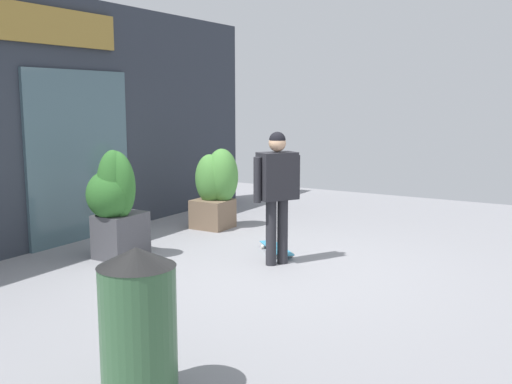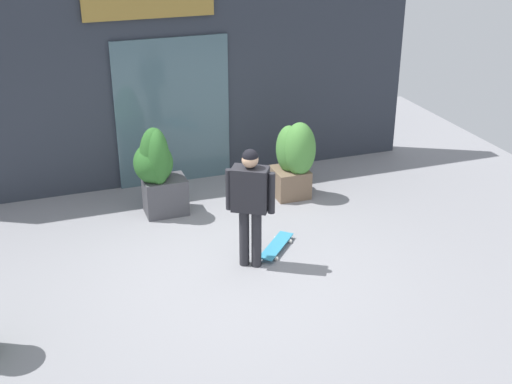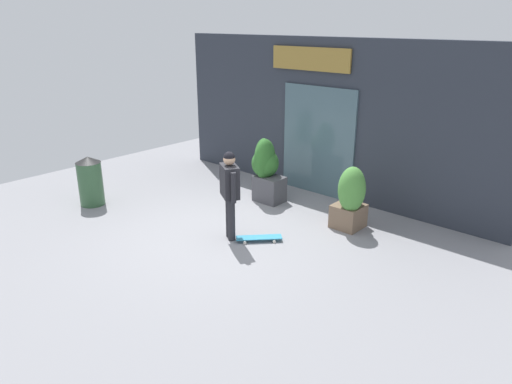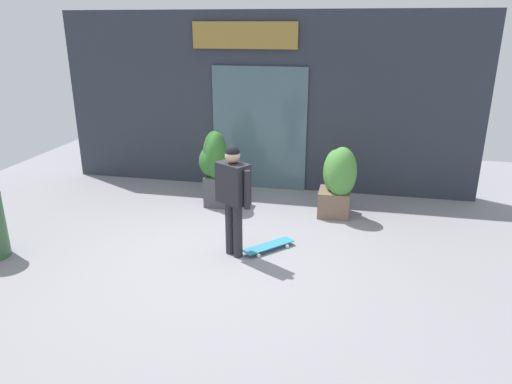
{
  "view_description": "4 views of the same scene",
  "coord_description": "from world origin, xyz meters",
  "px_view_note": "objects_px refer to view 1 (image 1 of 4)",
  "views": [
    {
      "loc": [
        -5.96,
        -3.37,
        1.99
      ],
      "look_at": [
        0.43,
        0.37,
        0.82
      ],
      "focal_mm": 41.58,
      "sensor_mm": 36.0,
      "label": 1
    },
    {
      "loc": [
        -2.3,
        -7.29,
        4.54
      ],
      "look_at": [
        0.43,
        0.37,
        0.82
      ],
      "focal_mm": 47.69,
      "sensor_mm": 36.0,
      "label": 2
    },
    {
      "loc": [
        5.72,
        -5.49,
        3.7
      ],
      "look_at": [
        0.43,
        0.37,
        0.82
      ],
      "focal_mm": 33.23,
      "sensor_mm": 36.0,
      "label": 3
    },
    {
      "loc": [
        1.81,
        -5.99,
        3.14
      ],
      "look_at": [
        0.43,
        0.37,
        0.82
      ],
      "focal_mm": 33.42,
      "sensor_mm": 36.0,
      "label": 4
    }
  ],
  "objects_px": {
    "planter_box_left": "(115,200)",
    "planter_box_right": "(216,187)",
    "trash_bin": "(138,325)",
    "skateboarder": "(277,184)",
    "skateboard": "(276,248)"
  },
  "relations": [
    {
      "from": "skateboarder",
      "to": "planter_box_right",
      "type": "xyz_separation_m",
      "value": [
        1.34,
        1.8,
        -0.34
      ]
    },
    {
      "from": "skateboarder",
      "to": "planter_box_right",
      "type": "relative_size",
      "value": 1.3
    },
    {
      "from": "skateboarder",
      "to": "skateboard",
      "type": "height_order",
      "value": "skateboarder"
    },
    {
      "from": "planter_box_right",
      "to": "trash_bin",
      "type": "distance_m",
      "value": 5.37
    },
    {
      "from": "skateboarder",
      "to": "trash_bin",
      "type": "bearing_deg",
      "value": 134.47
    },
    {
      "from": "skateboarder",
      "to": "trash_bin",
      "type": "relative_size",
      "value": 1.53
    },
    {
      "from": "planter_box_left",
      "to": "trash_bin",
      "type": "distance_m",
      "value": 3.7
    },
    {
      "from": "skateboarder",
      "to": "planter_box_left",
      "type": "bearing_deg",
      "value": 54.24
    },
    {
      "from": "skateboarder",
      "to": "planter_box_left",
      "type": "height_order",
      "value": "skateboarder"
    },
    {
      "from": "planter_box_left",
      "to": "planter_box_right",
      "type": "distance_m",
      "value": 2.13
    },
    {
      "from": "skateboard",
      "to": "trash_bin",
      "type": "xyz_separation_m",
      "value": [
        -3.82,
        -1.04,
        0.46
      ]
    },
    {
      "from": "planter_box_right",
      "to": "trash_bin",
      "type": "relative_size",
      "value": 1.18
    },
    {
      "from": "skateboarder",
      "to": "planter_box_left",
      "type": "distance_m",
      "value": 2.04
    },
    {
      "from": "skateboard",
      "to": "planter_box_left",
      "type": "bearing_deg",
      "value": 80.26
    },
    {
      "from": "planter_box_left",
      "to": "planter_box_right",
      "type": "xyz_separation_m",
      "value": [
        2.13,
        -0.07,
        -0.1
      ]
    }
  ]
}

